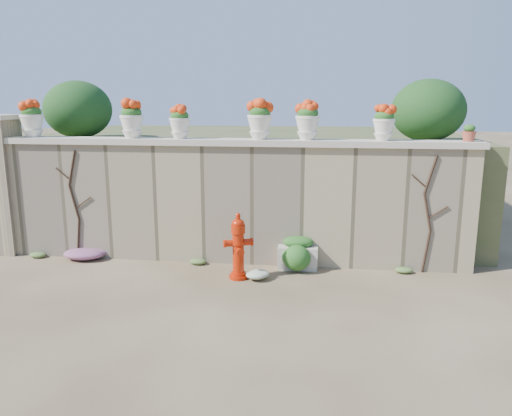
# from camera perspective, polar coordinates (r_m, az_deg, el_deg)

# --- Properties ---
(ground) EXTENTS (80.00, 80.00, 0.00)m
(ground) POSITION_cam_1_polar(r_m,az_deg,el_deg) (7.10, -5.62, -10.45)
(ground) COLOR #4D3D26
(ground) RESTS_ON ground
(stone_wall) EXTENTS (8.00, 0.40, 2.00)m
(stone_wall) POSITION_cam_1_polar(r_m,az_deg,el_deg) (8.49, -3.06, 0.46)
(stone_wall) COLOR #958763
(stone_wall) RESTS_ON ground
(wall_cap) EXTENTS (8.10, 0.52, 0.10)m
(wall_cap) POSITION_cam_1_polar(r_m,az_deg,el_deg) (8.34, -3.14, 7.54)
(wall_cap) COLOR beige
(wall_cap) RESTS_ON stone_wall
(gate_pillar) EXTENTS (0.72, 0.72, 2.48)m
(gate_pillar) POSITION_cam_1_polar(r_m,az_deg,el_deg) (10.05, -27.05, 2.46)
(gate_pillar) COLOR #958763
(gate_pillar) RESTS_ON ground
(raised_fill) EXTENTS (9.00, 6.00, 2.00)m
(raised_fill) POSITION_cam_1_polar(r_m,az_deg,el_deg) (11.61, -0.21, 3.67)
(raised_fill) COLOR #384C23
(raised_fill) RESTS_ON ground
(back_shrub_left) EXTENTS (1.30, 1.30, 1.10)m
(back_shrub_left) POSITION_cam_1_polar(r_m,az_deg,el_deg) (10.50, -19.67, 10.56)
(back_shrub_left) COLOR #143814
(back_shrub_left) RESTS_ON raised_fill
(back_shrub_right) EXTENTS (1.30, 1.30, 1.10)m
(back_shrub_right) POSITION_cam_1_polar(r_m,az_deg,el_deg) (9.57, 19.07, 10.50)
(back_shrub_right) COLOR #143814
(back_shrub_right) RESTS_ON raised_fill
(vine_left) EXTENTS (0.60, 0.04, 1.91)m
(vine_left) POSITION_cam_1_polar(r_m,az_deg,el_deg) (9.16, -20.00, 0.54)
(vine_left) COLOR black
(vine_left) RESTS_ON ground
(vine_right) EXTENTS (0.60, 0.04, 1.91)m
(vine_right) POSITION_cam_1_polar(r_m,az_deg,el_deg) (8.32, 19.07, -0.51)
(vine_right) COLOR black
(vine_right) RESTS_ON ground
(fire_hydrant) EXTENTS (0.45, 0.32, 1.04)m
(fire_hydrant) POSITION_cam_1_polar(r_m,az_deg,el_deg) (7.73, -2.04, -4.37)
(fire_hydrant) COLOR #B82007
(fire_hydrant) RESTS_ON ground
(planter_box) EXTENTS (0.65, 0.38, 0.54)m
(planter_box) POSITION_cam_1_polar(r_m,az_deg,el_deg) (8.31, 4.81, -5.17)
(planter_box) COLOR beige
(planter_box) RESTS_ON ground
(green_shrub) EXTENTS (0.56, 0.51, 0.53)m
(green_shrub) POSITION_cam_1_polar(r_m,az_deg,el_deg) (8.15, 4.10, -5.38)
(green_shrub) COLOR #1E5119
(green_shrub) RESTS_ON ground
(magenta_clump) EXTENTS (0.87, 0.58, 0.23)m
(magenta_clump) POSITION_cam_1_polar(r_m,az_deg,el_deg) (9.29, -19.04, -4.81)
(magenta_clump) COLOR #BB25A8
(magenta_clump) RESTS_ON ground
(white_flowers) EXTENTS (0.55, 0.44, 0.20)m
(white_flowers) POSITION_cam_1_polar(r_m,az_deg,el_deg) (7.78, 0.22, -7.55)
(white_flowers) COLOR white
(white_flowers) RESTS_ON ground
(urn_pot_0) EXTENTS (0.40, 0.40, 0.63)m
(urn_pot_0) POSITION_cam_1_polar(r_m,az_deg,el_deg) (9.57, -24.25, 9.25)
(urn_pot_0) COLOR silver
(urn_pot_0) RESTS_ON wall_cap
(urn_pot_1) EXTENTS (0.39, 0.39, 0.62)m
(urn_pot_1) POSITION_cam_1_polar(r_m,az_deg,el_deg) (8.77, -14.02, 9.76)
(urn_pot_1) COLOR silver
(urn_pot_1) RESTS_ON wall_cap
(urn_pot_2) EXTENTS (0.35, 0.35, 0.55)m
(urn_pot_2) POSITION_cam_1_polar(r_m,az_deg,el_deg) (8.51, -8.71, 9.67)
(urn_pot_2) COLOR silver
(urn_pot_2) RESTS_ON wall_cap
(urn_pot_3) EXTENTS (0.41, 0.41, 0.64)m
(urn_pot_3) POSITION_cam_1_polar(r_m,az_deg,el_deg) (8.24, 0.43, 10.04)
(urn_pot_3) COLOR silver
(urn_pot_3) RESTS_ON wall_cap
(urn_pot_4) EXTENTS (0.40, 0.40, 0.62)m
(urn_pot_4) POSITION_cam_1_polar(r_m,az_deg,el_deg) (8.19, 5.92, 9.90)
(urn_pot_4) COLOR silver
(urn_pot_4) RESTS_ON wall_cap
(urn_pot_5) EXTENTS (0.35, 0.35, 0.55)m
(urn_pot_5) POSITION_cam_1_polar(r_m,az_deg,el_deg) (8.24, 14.41, 9.37)
(urn_pot_5) COLOR silver
(urn_pot_5) RESTS_ON wall_cap
(terracotta_pot) EXTENTS (0.21, 0.21, 0.25)m
(terracotta_pot) POSITION_cam_1_polar(r_m,az_deg,el_deg) (8.51, 23.17, 7.80)
(terracotta_pot) COLOR #A74733
(terracotta_pot) RESTS_ON wall_cap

